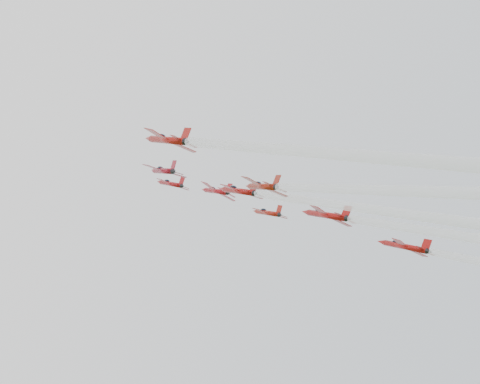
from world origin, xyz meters
TOP-DOWN VIEW (x-y plane):
  - jet_lead at (-2.35, 26.60)m, footprint 9.01×11.38m
  - jet_row2_left at (-12.28, 12.01)m, footprint 9.74×12.30m
  - jet_row2_center at (-0.64, 9.73)m, footprint 8.88×11.21m
  - jet_row2_right at (13.54, 10.11)m, footprint 9.01×11.37m
  - jet_center at (-2.90, -40.17)m, footprint 9.56×87.85m
  - jet_rear_farleft at (-27.19, -52.88)m, footprint 8.83×81.13m

SIDE VIEW (x-z plane):
  - jet_rear_farleft at x=-27.19m, z-range 81.58..134.69m
  - jet_center at x=-2.90m, z-range 87.61..145.13m
  - jet_row2_center at x=-0.64m, z-range 144.92..152.60m
  - jet_row2_right at x=13.54m, z-range 145.12..152.90m
  - jet_row2_left at x=-12.28m, z-range 146.04..154.46m
  - jet_lead at x=-2.35m, z-range 155.80..163.59m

